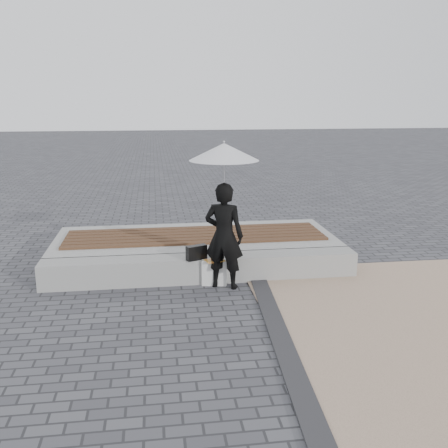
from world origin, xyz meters
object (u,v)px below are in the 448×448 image
(woman, at_px, (224,236))
(parasol, at_px, (224,152))
(seating_ledge, at_px, (202,268))
(handbag, at_px, (196,253))
(canvas_tote, at_px, (214,272))

(woman, xyz_separation_m, parasol, (0.00, 0.00, 1.26))
(seating_ledge, distance_m, woman, 0.77)
(seating_ledge, distance_m, handbag, 0.37)
(canvas_tote, bearing_deg, woman, -33.79)
(woman, xyz_separation_m, canvas_tote, (-0.13, 0.12, -0.61))
(parasol, bearing_deg, handbag, 155.27)
(parasol, xyz_separation_m, handbag, (-0.40, 0.19, -1.56))
(parasol, bearing_deg, woman, 180.00)
(handbag, height_order, canvas_tote, handbag)
(seating_ledge, height_order, parasol, parasol)
(handbag, distance_m, canvas_tote, 0.42)
(seating_ledge, distance_m, canvas_tote, 0.29)
(handbag, bearing_deg, canvas_tote, -35.26)
(canvas_tote, bearing_deg, parasol, -33.79)
(seating_ledge, bearing_deg, woman, -48.76)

